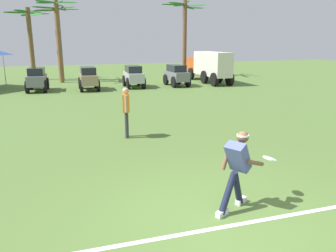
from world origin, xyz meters
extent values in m
plane|color=#547335|center=(0.00, 0.00, 0.00)|extent=(80.00, 80.00, 0.00)
cube|color=white|center=(0.00, -0.11, 0.00)|extent=(25.12, 1.10, 0.01)
cylinder|color=#191E38|center=(0.49, 0.43, 0.36)|extent=(0.37, 0.27, 0.72)
cube|color=silver|center=(0.63, 0.51, 0.05)|extent=(0.28, 0.21, 0.10)
cylinder|color=#191E38|center=(0.22, 0.29, 0.36)|extent=(0.44, 0.30, 0.69)
cube|color=silver|center=(0.08, 0.22, 0.05)|extent=(0.28, 0.21, 0.10)
cube|color=#4C5699|center=(0.46, 0.42, 0.96)|extent=(0.53, 0.50, 0.57)
sphere|color=brown|center=(0.57, 0.47, 1.29)|extent=(0.28, 0.28, 0.21)
cylinder|color=white|center=(0.57, 0.47, 1.32)|extent=(0.29, 0.29, 0.03)
cylinder|color=brown|center=(0.79, 0.38, 0.82)|extent=(0.55, 0.33, 0.27)
cylinder|color=brown|center=(0.32, 0.57, 0.94)|extent=(0.29, 0.20, 0.49)
cylinder|color=white|center=(1.27, 0.61, 0.76)|extent=(0.29, 0.29, 0.10)
cylinder|color=#33333D|center=(-0.43, 5.37, 0.41)|extent=(0.13, 0.13, 0.82)
cylinder|color=#33333D|center=(-0.39, 5.55, 0.41)|extent=(0.13, 0.13, 0.82)
cube|color=orange|center=(-0.41, 5.46, 1.09)|extent=(0.27, 0.38, 0.54)
cylinder|color=tan|center=(-0.46, 5.26, 1.10)|extent=(0.09, 0.09, 0.52)
cylinder|color=tan|center=(-0.36, 5.66, 1.10)|extent=(0.09, 0.09, 0.52)
sphere|color=tan|center=(-0.41, 5.46, 1.46)|extent=(0.24, 0.24, 0.20)
cube|color=slate|center=(-3.33, 17.00, 0.66)|extent=(1.15, 2.41, 0.60)
cube|color=#1E232B|center=(-3.33, 17.05, 1.18)|extent=(0.97, 1.61, 0.44)
cylinder|color=black|center=(-3.76, 17.81, 0.36)|extent=(0.23, 0.73, 0.72)
cylinder|color=black|center=(-2.79, 17.74, 0.36)|extent=(0.23, 0.73, 0.72)
cylinder|color=black|center=(-3.88, 16.26, 0.36)|extent=(0.23, 0.73, 0.72)
cylinder|color=black|center=(-2.90, 16.19, 0.36)|extent=(0.23, 0.73, 0.72)
cube|color=#998466|center=(-0.36, 16.46, 0.66)|extent=(1.06, 2.38, 0.60)
cube|color=#1E232B|center=(-0.36, 16.51, 1.18)|extent=(0.91, 1.58, 0.44)
cylinder|color=black|center=(-0.82, 17.25, 0.36)|extent=(0.20, 0.73, 0.72)
cylinder|color=black|center=(0.16, 17.22, 0.36)|extent=(0.20, 0.73, 0.72)
cylinder|color=black|center=(-0.87, 15.70, 0.36)|extent=(0.20, 0.73, 0.72)
cylinder|color=black|center=(0.11, 15.66, 0.36)|extent=(0.20, 0.73, 0.72)
cube|color=#B7BABF|center=(2.55, 16.70, 0.66)|extent=(1.11, 2.40, 0.60)
cube|color=#1E232B|center=(2.55, 16.75, 1.18)|extent=(0.95, 1.60, 0.44)
cylinder|color=black|center=(2.10, 17.51, 0.36)|extent=(0.22, 0.73, 0.72)
cylinder|color=black|center=(3.08, 17.45, 0.36)|extent=(0.22, 0.73, 0.72)
cylinder|color=black|center=(2.01, 15.95, 0.36)|extent=(0.22, 0.73, 0.72)
cylinder|color=black|center=(2.99, 15.90, 0.36)|extent=(0.22, 0.73, 0.72)
cube|color=slate|center=(5.46, 16.46, 0.66)|extent=(1.01, 2.36, 0.60)
cube|color=#1E232B|center=(5.45, 16.51, 1.18)|extent=(0.88, 1.56, 0.44)
cylinder|color=black|center=(4.96, 17.23, 0.36)|extent=(0.19, 0.72, 0.72)
cylinder|color=black|center=(5.94, 17.25, 0.36)|extent=(0.19, 0.72, 0.72)
cylinder|color=black|center=(4.97, 15.68, 0.36)|extent=(0.19, 0.72, 0.72)
cylinder|color=black|center=(5.95, 15.69, 0.36)|extent=(0.19, 0.72, 0.72)
cube|color=#CC4C19|center=(8.49, 19.98, 1.12)|extent=(1.11, 1.74, 1.15)
cube|color=silver|center=(8.39, 17.04, 1.38)|extent=(1.30, 4.24, 1.65)
cylinder|color=black|center=(7.91, 19.66, 0.45)|extent=(0.27, 0.91, 0.90)
cylinder|color=black|center=(9.06, 19.62, 0.45)|extent=(0.27, 0.91, 0.90)
cylinder|color=black|center=(7.81, 17.06, 0.45)|extent=(0.27, 0.91, 0.90)
cylinder|color=black|center=(8.96, 17.01, 0.45)|extent=(0.27, 0.91, 0.90)
cylinder|color=black|center=(7.75, 15.41, 0.45)|extent=(0.27, 0.91, 0.90)
cylinder|color=black|center=(8.90, 15.37, 0.45)|extent=(0.27, 0.91, 0.90)
cylinder|color=brown|center=(-3.77, 23.64, 2.70)|extent=(0.34, 0.34, 5.40)
ellipsoid|color=#2B6F2B|center=(-3.00, 23.76, 4.99)|extent=(1.58, 0.49, 0.19)
ellipsoid|color=#2B6F2B|center=(-3.29, 24.29, 5.16)|extent=(1.17, 1.45, 0.15)
ellipsoid|color=#2B6F2B|center=(-4.08, 24.54, 4.90)|extent=(0.85, 1.88, 0.19)
ellipsoid|color=#2B6F2B|center=(-4.64, 23.66, 5.01)|extent=(1.74, 0.30, 0.18)
ellipsoid|color=#2B6F2B|center=(-4.22, 23.08, 5.09)|extent=(1.08, 1.27, 0.18)
ellipsoid|color=#2B6F2B|center=(-3.25, 22.80, 4.84)|extent=(1.24, 1.80, 0.20)
cylinder|color=brown|center=(-1.79, 21.00, 2.93)|extent=(0.30, 0.30, 5.85)
ellipsoid|color=#25752B|center=(-1.09, 20.93, 5.56)|extent=(1.43, 0.40, 0.17)
ellipsoid|color=#25752B|center=(-1.45, 21.94, 5.43)|extent=(0.92, 1.96, 0.17)
ellipsoid|color=#25752B|center=(-2.45, 21.39, 5.54)|extent=(1.45, 0.99, 0.17)
ellipsoid|color=#25752B|center=(-2.44, 20.44, 5.50)|extent=(1.46, 1.32, 0.17)
ellipsoid|color=#25752B|center=(-1.60, 20.04, 5.47)|extent=(0.63, 1.97, 0.17)
cylinder|color=brown|center=(-1.75, 22.38, 2.77)|extent=(0.39, 0.39, 5.53)
ellipsoid|color=#34622A|center=(-0.94, 22.37, 5.24)|extent=(1.62, 0.27, 0.16)
ellipsoid|color=#34622A|center=(-1.36, 23.12, 5.26)|extent=(1.02, 1.59, 0.15)
ellipsoid|color=#34622A|center=(-1.78, 23.18, 5.18)|extent=(0.31, 1.61, 0.18)
ellipsoid|color=#34622A|center=(-2.54, 22.75, 5.14)|extent=(1.69, 0.97, 0.18)
ellipsoid|color=#34622A|center=(-2.59, 21.99, 5.26)|extent=(1.77, 1.01, 0.15)
ellipsoid|color=#34622A|center=(-1.93, 21.44, 5.14)|extent=(0.61, 1.94, 0.17)
ellipsoid|color=#34622A|center=(-1.12, 21.85, 5.31)|extent=(1.43, 1.26, 0.14)
cylinder|color=brown|center=(8.40, 22.30, 3.11)|extent=(0.36, 0.36, 6.22)
ellipsoid|color=#256C2C|center=(9.35, 22.48, 5.69)|extent=(1.95, 0.60, 0.20)
ellipsoid|color=#256C2C|center=(9.13, 22.98, 5.68)|extent=(1.62, 1.53, 0.20)
ellipsoid|color=#256C2C|center=(8.13, 22.97, 5.88)|extent=(0.76, 1.42, 0.19)
ellipsoid|color=#256C2C|center=(7.46, 22.54, 5.88)|extent=(1.94, 0.73, 0.16)
ellipsoid|color=#256C2C|center=(7.55, 21.95, 5.91)|extent=(1.79, 0.93, 0.16)
ellipsoid|color=#256C2C|center=(8.20, 21.35, 5.96)|extent=(0.65, 1.95, 0.14)
ellipsoid|color=#256C2C|center=(9.04, 21.60, 5.77)|extent=(1.46, 1.57, 0.18)
cylinder|color=#B2B5BA|center=(-5.49, 20.73, 1.05)|extent=(0.06, 0.06, 2.10)
camera|label=1|loc=(-2.48, -4.25, 2.90)|focal=35.00mm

